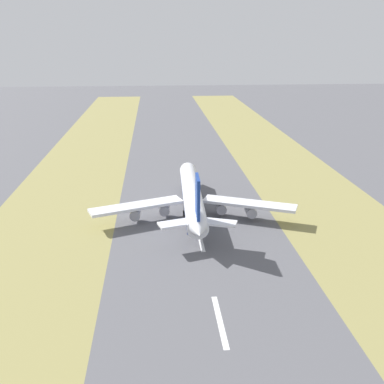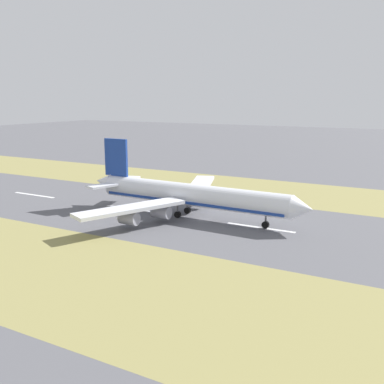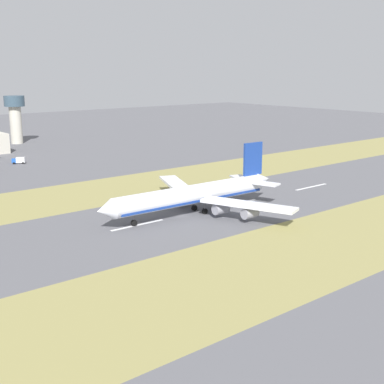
% 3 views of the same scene
% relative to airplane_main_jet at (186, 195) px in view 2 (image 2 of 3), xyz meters
% --- Properties ---
extents(ground_plane, '(800.00, 800.00, 0.00)m').
position_rel_airplane_main_jet_xyz_m(ground_plane, '(0.68, 5.82, -6.02)').
color(ground_plane, '#56565B').
extents(grass_median_west, '(40.00, 600.00, 0.01)m').
position_rel_airplane_main_jet_xyz_m(grass_median_west, '(-44.32, 5.82, -6.02)').
color(grass_median_west, olive).
rests_on(grass_median_west, ground).
extents(grass_median_east, '(40.00, 600.00, 0.01)m').
position_rel_airplane_main_jet_xyz_m(grass_median_east, '(45.68, 5.82, -6.02)').
color(grass_median_east, olive).
rests_on(grass_median_east, ground).
extents(centreline_dash_near, '(1.20, 18.00, 0.01)m').
position_rel_airplane_main_jet_xyz_m(centreline_dash_near, '(0.68, -58.10, -6.01)').
color(centreline_dash_near, silver).
rests_on(centreline_dash_near, ground).
extents(centreline_dash_mid, '(1.20, 18.00, 0.01)m').
position_rel_airplane_main_jet_xyz_m(centreline_dash_mid, '(0.68, -18.10, -6.01)').
color(centreline_dash_mid, silver).
rests_on(centreline_dash_mid, ground).
extents(centreline_dash_far, '(1.20, 18.00, 0.01)m').
position_rel_airplane_main_jet_xyz_m(centreline_dash_far, '(0.68, 21.90, -6.01)').
color(centreline_dash_far, silver).
rests_on(centreline_dash_far, ground).
extents(airplane_main_jet, '(64.11, 67.12, 20.20)m').
position_rel_airplane_main_jet_xyz_m(airplane_main_jet, '(0.00, 0.00, 0.00)').
color(airplane_main_jet, silver).
rests_on(airplane_main_jet, ground).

